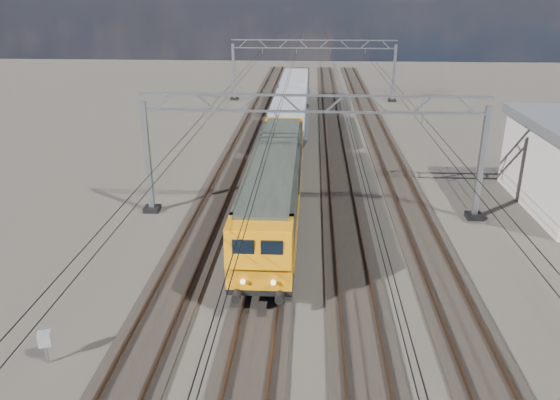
# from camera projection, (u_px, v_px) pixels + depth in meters

# --- Properties ---
(ground) EXTENTS (160.00, 160.00, 0.00)m
(ground) POSITION_uv_depth(u_px,v_px,m) (310.00, 244.00, 28.54)
(ground) COLOR black
(ground) RESTS_ON ground
(track_outer_west) EXTENTS (2.60, 140.00, 0.30)m
(track_outer_west) POSITION_uv_depth(u_px,v_px,m) (196.00, 240.00, 28.84)
(track_outer_west) COLOR black
(track_outer_west) RESTS_ON ground
(track_loco) EXTENTS (2.60, 140.00, 0.30)m
(track_loco) POSITION_uv_depth(u_px,v_px,m) (272.00, 242.00, 28.62)
(track_loco) COLOR black
(track_loco) RESTS_ON ground
(track_inner_east) EXTENTS (2.60, 140.00, 0.30)m
(track_inner_east) POSITION_uv_depth(u_px,v_px,m) (348.00, 244.00, 28.40)
(track_inner_east) COLOR black
(track_inner_east) RESTS_ON ground
(track_outer_east) EXTENTS (2.60, 140.00, 0.30)m
(track_outer_east) POSITION_uv_depth(u_px,v_px,m) (426.00, 246.00, 28.18)
(track_outer_east) COLOR black
(track_outer_east) RESTS_ON ground
(catenary_gantry_mid) EXTENTS (19.90, 0.90, 7.11)m
(catenary_gantry_mid) POSITION_uv_depth(u_px,v_px,m) (312.00, 151.00, 30.87)
(catenary_gantry_mid) COLOR gray
(catenary_gantry_mid) RESTS_ON ground
(catenary_gantry_far) EXTENTS (19.90, 0.90, 7.11)m
(catenary_gantry_far) POSITION_uv_depth(u_px,v_px,m) (313.00, 68.00, 64.42)
(catenary_gantry_far) COLOR gray
(catenary_gantry_far) RESTS_ON ground
(overhead_wires) EXTENTS (12.03, 140.00, 0.53)m
(overhead_wires) POSITION_uv_depth(u_px,v_px,m) (313.00, 105.00, 33.94)
(overhead_wires) COLOR black
(overhead_wires) RESTS_ON ground
(locomotive) EXTENTS (2.76, 21.10, 3.62)m
(locomotive) POSITION_uv_depth(u_px,v_px,m) (275.00, 183.00, 30.58)
(locomotive) COLOR black
(locomotive) RESTS_ON ground
(hopper_wagon_lead) EXTENTS (3.38, 13.00, 3.25)m
(hopper_wagon_lead) POSITION_uv_depth(u_px,v_px,m) (289.00, 117.00, 47.10)
(hopper_wagon_lead) COLOR black
(hopper_wagon_lead) RESTS_ON ground
(hopper_wagon_mid) EXTENTS (3.38, 13.00, 3.25)m
(hopper_wagon_mid) POSITION_uv_depth(u_px,v_px,m) (295.00, 89.00, 60.34)
(hopper_wagon_mid) COLOR black
(hopper_wagon_mid) RESTS_ON ground
(trackside_cabinet) EXTENTS (0.50, 0.43, 1.28)m
(trackside_cabinet) POSITION_uv_depth(u_px,v_px,m) (45.00, 340.00, 19.06)
(trackside_cabinet) COLOR gray
(trackside_cabinet) RESTS_ON ground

